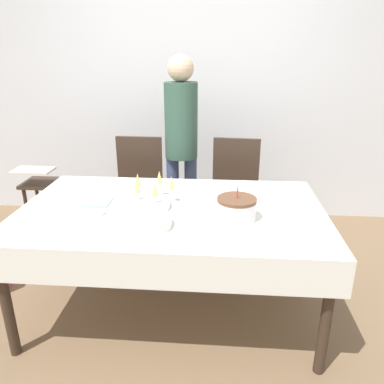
% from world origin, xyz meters
% --- Properties ---
extents(ground_plane, '(12.00, 12.00, 0.00)m').
position_xyz_m(ground_plane, '(0.00, 0.00, 0.00)').
color(ground_plane, brown).
extents(wall_back, '(8.00, 0.05, 2.70)m').
position_xyz_m(wall_back, '(0.00, 1.69, 1.35)').
color(wall_back, silver).
rests_on(wall_back, ground_plane).
extents(dining_table, '(1.89, 1.14, 0.75)m').
position_xyz_m(dining_table, '(0.00, 0.00, 0.65)').
color(dining_table, white).
rests_on(dining_table, ground_plane).
extents(dining_chair_far_left, '(0.43, 0.43, 0.98)m').
position_xyz_m(dining_chair_far_left, '(-0.42, 0.89, 0.54)').
color(dining_chair_far_left, '#38281E').
rests_on(dining_chair_far_left, ground_plane).
extents(dining_chair_far_right, '(0.45, 0.45, 0.98)m').
position_xyz_m(dining_chair_far_right, '(0.43, 0.89, 0.54)').
color(dining_chair_far_right, '#38281E').
rests_on(dining_chair_far_right, ground_plane).
extents(birthday_cake, '(0.23, 0.23, 0.20)m').
position_xyz_m(birthday_cake, '(0.40, -0.13, 0.81)').
color(birthday_cake, white).
rests_on(birthday_cake, dining_table).
extents(champagne_tray, '(0.36, 0.36, 0.18)m').
position_xyz_m(champagne_tray, '(-0.13, 0.07, 0.82)').
color(champagne_tray, silver).
rests_on(champagne_tray, dining_table).
extents(plate_stack_main, '(0.27, 0.27, 0.06)m').
position_xyz_m(plate_stack_main, '(-0.10, -0.28, 0.77)').
color(plate_stack_main, silver).
rests_on(plate_stack_main, dining_table).
extents(plate_stack_dessert, '(0.23, 0.23, 0.05)m').
position_xyz_m(plate_stack_dessert, '(-0.12, -0.02, 0.77)').
color(plate_stack_dessert, white).
rests_on(plate_stack_dessert, dining_table).
extents(cake_knife, '(0.30, 0.08, 0.00)m').
position_xyz_m(cake_knife, '(0.51, -0.30, 0.75)').
color(cake_knife, silver).
rests_on(cake_knife, dining_table).
extents(fork_pile, '(0.18, 0.08, 0.02)m').
position_xyz_m(fork_pile, '(-0.47, -0.13, 0.76)').
color(fork_pile, silver).
rests_on(fork_pile, dining_table).
extents(napkin_pile, '(0.15, 0.15, 0.01)m').
position_xyz_m(napkin_pile, '(-0.48, 0.03, 0.75)').
color(napkin_pile, '#8CC6E0').
rests_on(napkin_pile, dining_table).
extents(person_standing, '(0.28, 0.28, 1.65)m').
position_xyz_m(person_standing, '(-0.04, 1.02, 0.99)').
color(person_standing, '#3F4C72').
rests_on(person_standing, ground_plane).
extents(high_chair, '(0.33, 0.35, 0.71)m').
position_xyz_m(high_chair, '(-1.32, 0.91, 0.48)').
color(high_chair, '#38281E').
rests_on(high_chair, ground_plane).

